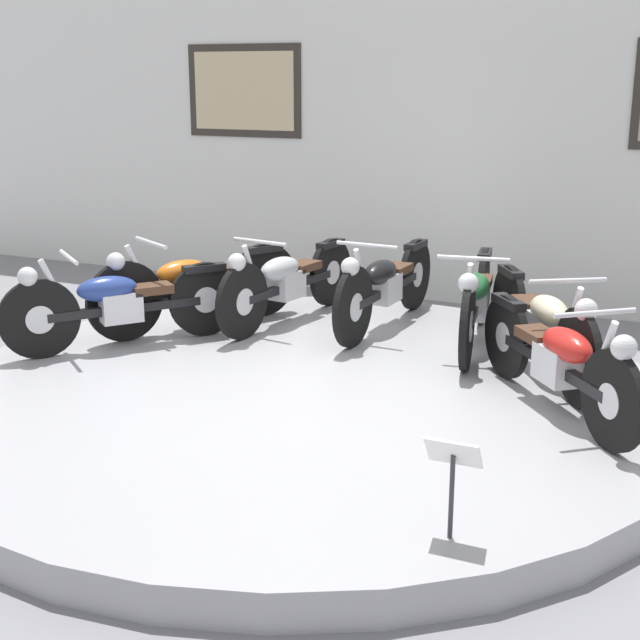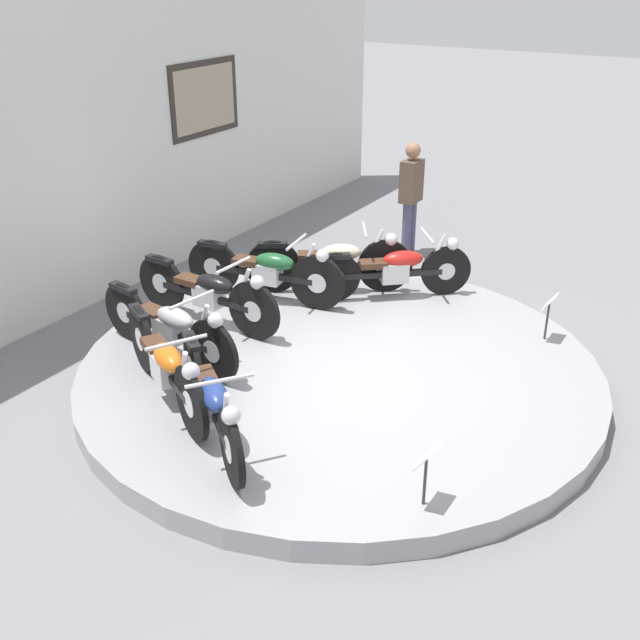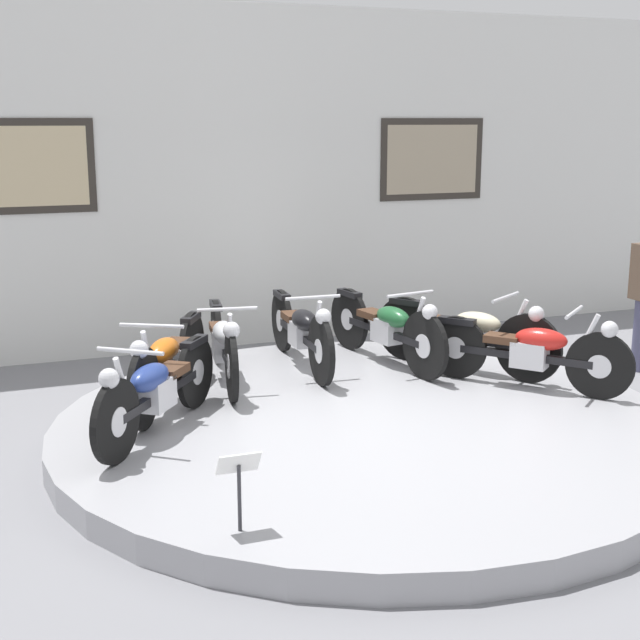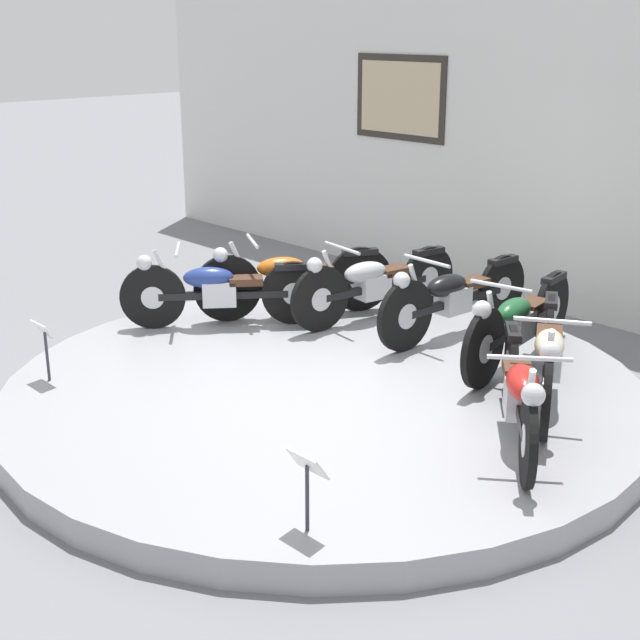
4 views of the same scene
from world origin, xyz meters
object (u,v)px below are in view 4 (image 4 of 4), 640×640
Objects in this scene: motorcycle_silver at (373,282)px; motorcycle_cream at (548,355)px; motorcycle_blue at (219,288)px; info_placard_front_centre at (307,474)px; motorcycle_green at (518,321)px; motorcycle_red at (520,392)px; motorcycle_orange at (291,278)px; info_placard_front_left at (45,338)px; motorcycle_black at (453,295)px.

motorcycle_silver is 1.14× the size of motorcycle_cream.
info_placard_front_centre is (3.29, -1.87, -0.01)m from motorcycle_blue.
motorcycle_red is at bearing -54.71° from motorcycle_green.
motorcycle_orange is 2.39m from motorcycle_green.
motorcycle_blue reaches higher than info_placard_front_centre.
info_placard_front_centre is (2.42, -3.10, -0.02)m from motorcycle_silver.
motorcycle_blue is 0.89× the size of motorcycle_orange.
motorcycle_silver reaches higher than info_placard_front_left.
motorcycle_green is at bearing 25.61° from motorcycle_blue.
info_placard_front_centre is at bearing -76.85° from motorcycle_green.
motorcycle_red is 3.01× the size of info_placard_front_left.
motorcycle_green is 3.19m from info_placard_front_centre.
motorcycle_cream is (2.33, -0.52, 0.01)m from motorcycle_silver.
motorcycle_black is 3.65m from info_placard_front_centre.
info_placard_front_left is (-0.09, -2.59, -0.03)m from motorcycle_orange.
motorcycle_black is (0.85, 0.19, 0.01)m from motorcycle_silver.
motorcycle_green reaches higher than motorcycle_red.
motorcycle_green and motorcycle_cream have the same top height.
info_placard_front_centre is (0.73, -3.10, -0.03)m from motorcycle_green.
motorcycle_red is (3.20, -0.71, -0.02)m from motorcycle_orange.
motorcycle_cream is at bearing 0.02° from motorcycle_orange.
motorcycle_green is at bearing 0.05° from motorcycle_silver.
motorcycle_orange is 1.03× the size of motorcycle_cream.
motorcycle_blue is at bearing 180.00° from motorcycle_red.
motorcycle_red is at bearing -71.62° from motorcycle_cream.
motorcycle_orange is at bearing -154.44° from motorcycle_black.
info_placard_front_centre is at bearing 0.00° from info_placard_front_left.
info_placard_front_centre is at bearing -94.46° from motorcycle_red.
motorcycle_green is 3.89× the size of info_placard_front_centre.
motorcycle_silver is 1.70m from motorcycle_green.
motorcycle_red is at bearing 29.62° from info_placard_front_left.
motorcycle_orange is at bearing 87.93° from info_placard_front_left.
motorcycle_green reaches higher than motorcycle_silver.
motorcycle_orange reaches higher than motorcycle_red.
motorcycle_red is at bearing 85.54° from info_placard_front_centre.
motorcycle_black is at bearing 167.41° from motorcycle_green.
motorcycle_silver reaches higher than info_placard_front_centre.
motorcycle_red is 3.79m from info_placard_front_left.
motorcycle_orange is 0.89× the size of motorcycle_black.
motorcycle_red is (0.24, -0.71, -0.02)m from motorcycle_cream.
motorcycle_green is 1.51m from motorcycle_red.
motorcycle_green is at bearing 125.29° from motorcycle_red.
motorcycle_blue is 3.44m from motorcycle_red.
motorcycle_green is at bearing 140.82° from motorcycle_cream.
motorcycle_blue is 0.75m from motorcycle_orange.
motorcycle_black is 1.30× the size of motorcycle_red.
info_placard_front_left is at bearing -103.16° from motorcycle_silver.
motorcycle_cream reaches higher than motorcycle_black.
motorcycle_green reaches higher than motorcycle_blue.
motorcycle_black is at bearing 25.56° from motorcycle_orange.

